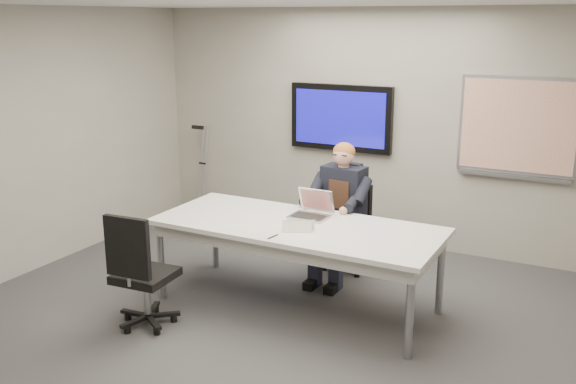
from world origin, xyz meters
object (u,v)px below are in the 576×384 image
at_px(conference_table, 297,233).
at_px(office_chair_far, 346,244).
at_px(office_chair_near, 143,292).
at_px(laptop, 312,210).
at_px(seated_person, 336,226).

relative_size(conference_table, office_chair_far, 2.75).
relative_size(office_chair_near, laptop, 2.92).
relative_size(office_chair_near, seated_person, 0.75).
distance_m(conference_table, laptop, 0.32).
xyz_separation_m(office_chair_far, office_chair_near, (-1.08, -2.05, 0.03)).
xyz_separation_m(office_chair_far, laptop, (-0.05, -0.75, 0.58)).
distance_m(seated_person, laptop, 0.59).
xyz_separation_m(conference_table, office_chair_far, (0.07, 1.04, -0.42)).
height_order(office_chair_far, seated_person, seated_person).
height_order(conference_table, seated_person, seated_person).
bearing_deg(conference_table, office_chair_near, -134.49).
height_order(office_chair_far, laptop, laptop).
bearing_deg(laptop, office_chair_far, 87.62).
bearing_deg(conference_table, office_chair_far, 86.27).
bearing_deg(office_chair_near, conference_table, -138.95).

